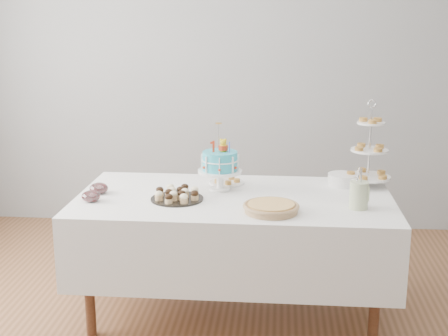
# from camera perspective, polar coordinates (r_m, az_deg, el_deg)

# --- Properties ---
(floor) EXTENTS (5.00, 5.00, 0.00)m
(floor) POSITION_cam_1_polar(r_m,az_deg,el_deg) (3.83, 0.56, -15.01)
(floor) COLOR brown
(floor) RESTS_ON ground
(walls) EXTENTS (5.04, 4.04, 2.70)m
(walls) POSITION_cam_1_polar(r_m,az_deg,el_deg) (3.39, 0.61, 5.36)
(walls) COLOR #929597
(walls) RESTS_ON floor
(table) EXTENTS (1.92, 1.02, 0.77)m
(table) POSITION_cam_1_polar(r_m,az_deg,el_deg) (3.88, 0.94, -5.82)
(table) COLOR silver
(table) RESTS_ON floor
(birthday_cake) EXTENTS (0.28, 0.28, 0.43)m
(birthday_cake) POSITION_cam_1_polar(r_m,az_deg,el_deg) (3.91, -0.36, -0.40)
(birthday_cake) COLOR white
(birthday_cake) RESTS_ON table
(cupcake_tray) EXTENTS (0.32, 0.32, 0.07)m
(cupcake_tray) POSITION_cam_1_polar(r_m,az_deg,el_deg) (3.74, -4.32, -2.39)
(cupcake_tray) COLOR black
(cupcake_tray) RESTS_ON table
(pie) EXTENTS (0.32, 0.32, 0.05)m
(pie) POSITION_cam_1_polar(r_m,az_deg,el_deg) (3.51, 4.33, -3.60)
(pie) COLOR tan
(pie) RESTS_ON table
(tiered_stand) EXTENTS (0.29, 0.29, 0.56)m
(tiered_stand) POSITION_cam_1_polar(r_m,az_deg,el_deg) (4.08, 13.15, 1.56)
(tiered_stand) COLOR silver
(tiered_stand) RESTS_ON table
(plate_stack) EXTENTS (0.20, 0.20, 0.08)m
(plate_stack) POSITION_cam_1_polar(r_m,az_deg,el_deg) (4.11, 10.82, -1.05)
(plate_stack) COLOR white
(plate_stack) RESTS_ON table
(pastry_plate) EXTENTS (0.23, 0.23, 0.03)m
(pastry_plate) POSITION_cam_1_polar(r_m,az_deg,el_deg) (4.09, 0.26, -1.21)
(pastry_plate) COLOR white
(pastry_plate) RESTS_ON table
(jam_bowl_a) EXTENTS (0.11, 0.11, 0.07)m
(jam_bowl_a) POSITION_cam_1_polar(r_m,az_deg,el_deg) (3.78, -12.07, -2.54)
(jam_bowl_a) COLOR silver
(jam_bowl_a) RESTS_ON table
(jam_bowl_b) EXTENTS (0.11, 0.11, 0.07)m
(jam_bowl_b) POSITION_cam_1_polar(r_m,az_deg,el_deg) (3.93, -11.37, -1.85)
(jam_bowl_b) COLOR silver
(jam_bowl_b) RESTS_ON table
(utensil_pitcher) EXTENTS (0.11, 0.11, 0.24)m
(utensil_pitcher) POSITION_cam_1_polar(r_m,az_deg,el_deg) (3.63, 12.23, -2.35)
(utensil_pitcher) COLOR silver
(utensil_pitcher) RESTS_ON table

